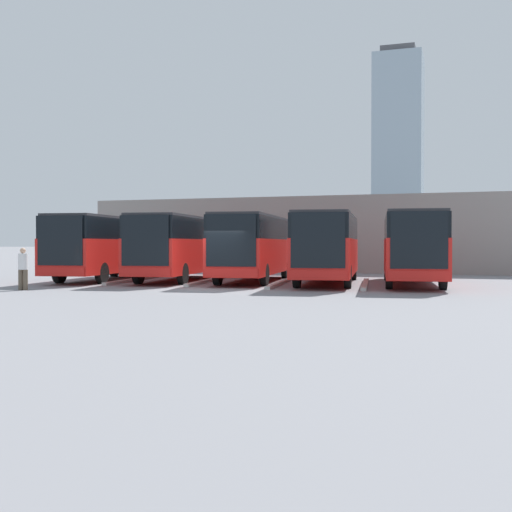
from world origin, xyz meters
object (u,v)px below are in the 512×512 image
bus_0 (412,245)px  bus_1 (328,245)px  bus_3 (181,245)px  bus_4 (108,245)px  bus_2 (254,245)px  pedestrian (23,267)px

bus_0 → bus_1: (3.94, 0.47, 0.00)m
bus_0 → bus_3: size_ratio=1.00×
bus_0 → bus_1: 3.97m
bus_0 → bus_4: size_ratio=1.00×
bus_1 → bus_3: size_ratio=1.00×
bus_1 → bus_2: same height
pedestrian → bus_2: bearing=-136.2°
bus_2 → bus_4: same height
bus_1 → bus_4: 11.84m
pedestrian → bus_1: bearing=-150.2°
bus_1 → pedestrian: bearing=29.2°
bus_1 → pedestrian: 13.97m
bus_1 → pedestrian: size_ratio=6.16×
bus_0 → bus_2: size_ratio=1.00×
bus_1 → bus_3: (7.88, -0.15, 0.00)m
bus_2 → bus_3: same height
bus_0 → bus_3: 11.83m
bus_0 → pedestrian: 17.52m
bus_2 → bus_0: bearing=172.4°
bus_2 → pedestrian: bus_2 is taller
bus_1 → pedestrian: bus_1 is taller
bus_3 → bus_2: bearing=177.9°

